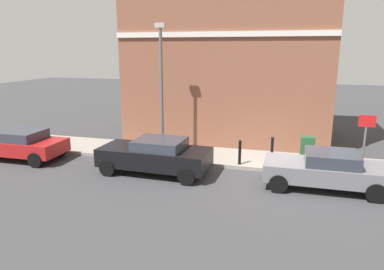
# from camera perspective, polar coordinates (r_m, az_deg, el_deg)

# --- Properties ---
(ground) EXTENTS (80.00, 80.00, 0.00)m
(ground) POSITION_cam_1_polar(r_m,az_deg,el_deg) (14.03, 14.04, -6.80)
(ground) COLOR #38383A
(sidewalk) EXTENTS (2.59, 30.00, 0.15)m
(sidewalk) POSITION_cam_1_polar(r_m,az_deg,el_deg) (16.99, -6.35, -2.61)
(sidewalk) COLOR gray
(sidewalk) RESTS_ON ground
(corner_building) EXTENTS (6.38, 10.19, 9.87)m
(corner_building) POSITION_cam_1_polar(r_m,az_deg,el_deg) (19.80, 6.33, 13.93)
(corner_building) COLOR brown
(corner_building) RESTS_ON ground
(car_grey) EXTENTS (1.90, 4.14, 1.34)m
(car_grey) POSITION_cam_1_polar(r_m,az_deg,el_deg) (13.35, 20.58, -5.16)
(car_grey) COLOR slate
(car_grey) RESTS_ON ground
(car_black) EXTENTS (2.04, 4.37, 1.40)m
(car_black) POSITION_cam_1_polar(r_m,az_deg,el_deg) (14.08, -5.85, -3.21)
(car_black) COLOR black
(car_black) RESTS_ON ground
(car_red) EXTENTS (1.93, 4.17, 1.31)m
(car_red) POSITION_cam_1_polar(r_m,az_deg,el_deg) (17.59, -25.97, -1.26)
(car_red) COLOR maroon
(car_red) RESTS_ON ground
(utility_cabinet) EXTENTS (0.46, 0.61, 1.15)m
(utility_cabinet) POSITION_cam_1_polar(r_m,az_deg,el_deg) (15.46, 17.91, -2.51)
(utility_cabinet) COLOR #1E4C28
(utility_cabinet) RESTS_ON sidewalk
(bollard_near_cabinet) EXTENTS (0.14, 0.14, 1.04)m
(bollard_near_cabinet) POSITION_cam_1_polar(r_m,az_deg,el_deg) (15.55, 12.67, -1.99)
(bollard_near_cabinet) COLOR black
(bollard_near_cabinet) RESTS_ON sidewalk
(bollard_far_kerb) EXTENTS (0.14, 0.14, 1.04)m
(bollard_far_kerb) POSITION_cam_1_polar(r_m,az_deg,el_deg) (14.76, 7.65, -2.61)
(bollard_far_kerb) COLOR black
(bollard_far_kerb) RESTS_ON sidewalk
(street_sign) EXTENTS (0.08, 0.60, 2.30)m
(street_sign) POSITION_cam_1_polar(r_m,az_deg,el_deg) (14.79, 25.96, -0.03)
(street_sign) COLOR #59595B
(street_sign) RESTS_ON sidewalk
(lamppost) EXTENTS (0.20, 0.44, 5.72)m
(lamppost) POSITION_cam_1_polar(r_m,az_deg,el_deg) (15.89, -4.91, 8.16)
(lamppost) COLOR #59595B
(lamppost) RESTS_ON sidewalk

